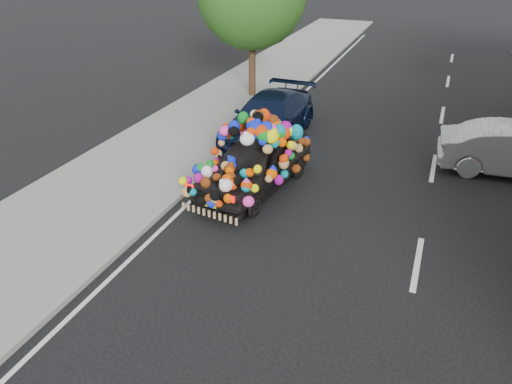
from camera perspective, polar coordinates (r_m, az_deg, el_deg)
ground at (r=11.44m, az=-0.18°, el=-4.36°), size 100.00×100.00×0.00m
sidewalk at (r=13.38m, az=-17.61°, el=-0.41°), size 4.00×60.00×0.12m
kerb at (r=12.33m, az=-10.41°, el=-1.95°), size 0.15×60.00×0.13m
lane_markings at (r=10.88m, az=17.95°, el=-7.76°), size 6.00×50.00×0.01m
plush_art_car at (r=12.86m, az=-0.14°, el=4.68°), size 2.64×4.56×2.05m
navy_sedan at (r=16.30m, az=1.48°, el=8.47°), size 2.12×4.90×1.40m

